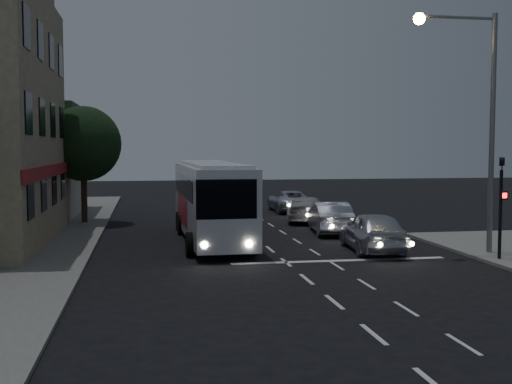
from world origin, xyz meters
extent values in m
plane|color=black|center=(0.00, 0.00, 0.00)|extent=(120.00, 120.00, 0.00)
cube|color=silver|center=(0.00, -10.00, 0.01)|extent=(0.12, 1.60, 0.01)
cube|color=silver|center=(0.00, -7.00, 0.01)|extent=(0.12, 1.60, 0.01)
cube|color=silver|center=(0.00, -4.00, 0.01)|extent=(0.12, 1.60, 0.01)
cube|color=silver|center=(0.00, -1.00, 0.01)|extent=(0.12, 1.60, 0.01)
cube|color=silver|center=(0.00, 2.00, 0.01)|extent=(0.12, 1.60, 0.01)
cube|color=silver|center=(0.00, 5.00, 0.01)|extent=(0.12, 1.60, 0.01)
cube|color=silver|center=(0.00, 8.00, 0.01)|extent=(0.12, 1.60, 0.01)
cube|color=silver|center=(0.00, 11.00, 0.01)|extent=(0.12, 1.60, 0.01)
cube|color=silver|center=(0.00, 14.00, 0.01)|extent=(0.12, 1.60, 0.01)
cube|color=silver|center=(0.00, 17.00, 0.01)|extent=(0.12, 1.60, 0.01)
cube|color=silver|center=(1.60, -8.00, 0.01)|extent=(0.10, 1.50, 0.01)
cube|color=silver|center=(1.60, -5.00, 0.01)|extent=(0.10, 1.50, 0.01)
cube|color=silver|center=(1.60, -2.00, 0.01)|extent=(0.10, 1.50, 0.01)
cube|color=silver|center=(1.60, 1.00, 0.01)|extent=(0.10, 1.50, 0.01)
cube|color=silver|center=(1.60, 4.00, 0.01)|extent=(0.10, 1.50, 0.01)
cube|color=silver|center=(1.60, 7.00, 0.01)|extent=(0.10, 1.50, 0.01)
cube|color=silver|center=(1.60, 10.00, 0.01)|extent=(0.10, 1.50, 0.01)
cube|color=silver|center=(1.60, 13.00, 0.01)|extent=(0.10, 1.50, 0.01)
cube|color=silver|center=(1.60, 16.00, 0.01)|extent=(0.10, 1.50, 0.01)
cube|color=silver|center=(1.60, 19.00, 0.01)|extent=(0.10, 1.50, 0.01)
cube|color=silver|center=(2.00, 2.00, 0.01)|extent=(8.00, 0.35, 0.01)
cube|color=silver|center=(-2.13, 7.70, 1.83)|extent=(2.57, 11.31, 3.00)
cube|color=silver|center=(-2.13, 7.70, 3.38)|extent=(2.18, 10.93, 0.17)
cube|color=black|center=(-2.13, 2.11, 2.30)|extent=(2.16, 0.16, 1.41)
cube|color=black|center=(-0.95, 8.17, 2.44)|extent=(0.22, 9.39, 0.84)
cube|color=black|center=(-3.31, 8.17, 2.44)|extent=(0.22, 9.39, 0.84)
cube|color=red|center=(-0.94, 8.64, 1.41)|extent=(0.13, 5.16, 1.31)
cube|color=red|center=(-3.32, 8.64, 1.41)|extent=(0.13, 5.16, 1.31)
cylinder|color=black|center=(-3.30, 3.75, 0.47)|extent=(0.35, 0.94, 0.94)
cylinder|color=black|center=(-0.96, 3.75, 0.47)|extent=(0.35, 0.94, 0.94)
cylinder|color=black|center=(-3.30, 10.04, 0.47)|extent=(0.35, 0.94, 0.94)
cylinder|color=black|center=(-0.96, 10.04, 0.47)|extent=(0.35, 0.94, 0.94)
cylinder|color=black|center=(-3.30, 11.64, 0.47)|extent=(0.35, 0.94, 0.94)
cylinder|color=black|center=(-0.96, 11.64, 0.47)|extent=(0.35, 0.94, 0.94)
cylinder|color=#FFF2CC|center=(-2.93, 2.05, 0.70)|extent=(0.24, 0.05, 0.24)
cylinder|color=#FFF2CC|center=(-1.33, 2.05, 0.70)|extent=(0.24, 0.05, 0.24)
imported|color=#B4B7C2|center=(3.91, 3.80, 0.80)|extent=(2.28, 4.84, 1.60)
imported|color=#B1B3C6|center=(3.76, 9.30, 0.76)|extent=(2.17, 4.79, 1.52)
imported|color=silver|center=(3.86, 14.18, 0.70)|extent=(3.30, 5.16, 1.39)
imported|color=#AEB2C1|center=(4.14, 19.74, 0.68)|extent=(2.32, 4.93, 1.36)
cylinder|color=black|center=(7.60, 0.80, 1.72)|extent=(0.12, 0.12, 3.20)
imported|color=black|center=(7.60, 0.80, 3.77)|extent=(0.15, 0.18, 0.90)
cube|color=black|center=(7.60, 0.62, 2.42)|extent=(0.25, 0.12, 0.30)
cube|color=#FF0C0C|center=(7.60, 0.55, 2.42)|extent=(0.16, 0.02, 0.18)
cylinder|color=slate|center=(8.00, 2.20, 4.62)|extent=(0.20, 0.20, 9.00)
cylinder|color=slate|center=(6.50, 2.20, 8.92)|extent=(3.00, 0.12, 0.12)
sphere|color=#FFBF59|center=(5.00, 2.20, 8.82)|extent=(0.44, 0.44, 0.44)
cube|color=maroon|center=(-8.95, 8.00, 3.12)|extent=(0.15, 12.00, 0.50)
cube|color=black|center=(-8.98, 3.50, 2.32)|extent=(0.06, 1.30, 1.50)
cube|color=black|center=(-8.98, 6.50, 2.32)|extent=(0.06, 1.30, 1.50)
cube|color=black|center=(-8.98, 9.50, 2.32)|extent=(0.06, 1.30, 1.50)
cube|color=black|center=(-8.98, 12.50, 2.32)|extent=(0.06, 1.30, 1.50)
cube|color=black|center=(-8.98, 3.50, 5.32)|extent=(0.06, 1.30, 1.50)
cube|color=black|center=(-8.98, 6.50, 5.32)|extent=(0.06, 1.30, 1.50)
cube|color=black|center=(-8.98, 9.50, 5.32)|extent=(0.06, 1.30, 1.50)
cube|color=black|center=(-8.98, 12.50, 5.32)|extent=(0.06, 1.30, 1.50)
cube|color=black|center=(-8.98, 3.50, 8.32)|extent=(0.06, 1.30, 1.50)
cube|color=black|center=(-8.98, 6.50, 8.32)|extent=(0.06, 1.30, 1.50)
cube|color=black|center=(-8.98, 9.50, 8.32)|extent=(0.06, 1.30, 1.50)
cube|color=black|center=(-8.98, 12.50, 8.32)|extent=(0.06, 1.30, 1.50)
cube|color=tan|center=(-13.50, 20.00, 3.12)|extent=(9.00, 9.00, 6.00)
cylinder|color=black|center=(-8.20, 15.00, 1.52)|extent=(0.32, 0.32, 2.80)
sphere|color=black|center=(-8.20, 15.00, 4.32)|extent=(4.00, 4.00, 4.00)
sphere|color=#233A1F|center=(-8.00, 15.60, 5.02)|extent=(2.60, 2.60, 2.60)
sphere|color=black|center=(-8.50, 14.40, 4.72)|extent=(2.40, 2.40, 2.40)
camera|label=1|loc=(-4.91, -20.25, 4.13)|focal=45.00mm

